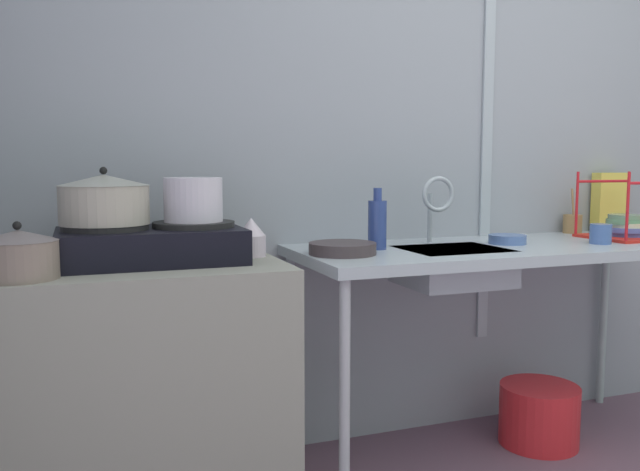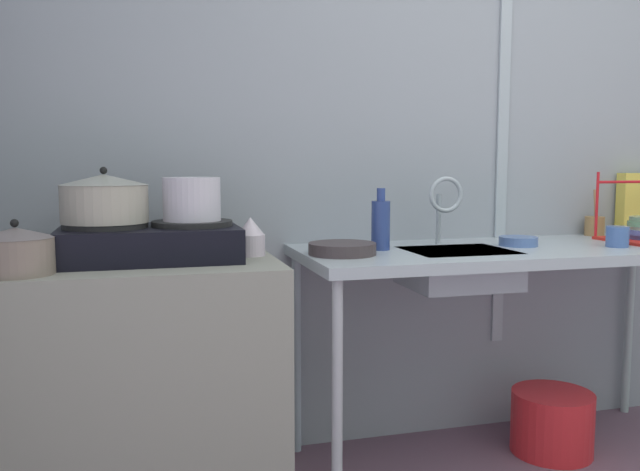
{
  "view_description": "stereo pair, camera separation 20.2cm",
  "coord_description": "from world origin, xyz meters",
  "px_view_note": "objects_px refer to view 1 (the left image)",
  "views": [
    {
      "loc": [
        -1.72,
        -0.83,
        1.17
      ],
      "look_at": [
        -0.92,
        1.33,
        0.92
      ],
      "focal_mm": 36.69,
      "sensor_mm": 36.0,
      "label": 1
    },
    {
      "loc": [
        -1.53,
        -0.9,
        1.17
      ],
      "look_at": [
        -0.92,
        1.33,
        0.92
      ],
      "focal_mm": 36.69,
      "sensor_mm": 36.0,
      "label": 2
    }
  ],
  "objects_px": {
    "faucet": "(437,199)",
    "cup_by_rack": "(601,234)",
    "stove": "(151,244)",
    "cereal_box": "(610,202)",
    "pot_beside_stove": "(18,254)",
    "small_bowl_on_drainboard": "(507,239)",
    "frying_pan": "(342,248)",
    "percolator": "(251,238)",
    "pot_on_left_burner": "(104,199)",
    "utensil_jar": "(573,223)",
    "bucket_on_floor": "(539,415)",
    "sink_basin": "(452,267)",
    "pot_on_right_burner": "(193,200)",
    "dish_rack": "(626,228)",
    "bottle_by_sink": "(377,223)"
  },
  "relations": [
    {
      "from": "utensil_jar",
      "to": "bucket_on_floor",
      "type": "relative_size",
      "value": 0.63
    },
    {
      "from": "cup_by_rack",
      "to": "utensil_jar",
      "type": "distance_m",
      "value": 0.42
    },
    {
      "from": "percolator",
      "to": "dish_rack",
      "type": "relative_size",
      "value": 0.44
    },
    {
      "from": "bottle_by_sink",
      "to": "frying_pan",
      "type": "bearing_deg",
      "value": -154.13
    },
    {
      "from": "cereal_box",
      "to": "dish_rack",
      "type": "bearing_deg",
      "value": -117.85
    },
    {
      "from": "percolator",
      "to": "faucet",
      "type": "xyz_separation_m",
      "value": [
        0.78,
        0.08,
        0.12
      ]
    },
    {
      "from": "percolator",
      "to": "small_bowl_on_drainboard",
      "type": "bearing_deg",
      "value": -0.14
    },
    {
      "from": "frying_pan",
      "to": "cereal_box",
      "type": "distance_m",
      "value": 1.54
    },
    {
      "from": "sink_basin",
      "to": "frying_pan",
      "type": "relative_size",
      "value": 1.6
    },
    {
      "from": "pot_beside_stove",
      "to": "cereal_box",
      "type": "relative_size",
      "value": 0.78
    },
    {
      "from": "pot_on_left_burner",
      "to": "utensil_jar",
      "type": "xyz_separation_m",
      "value": [
        2.07,
        0.26,
        -0.16
      ]
    },
    {
      "from": "stove",
      "to": "dish_rack",
      "type": "bearing_deg",
      "value": -0.12
    },
    {
      "from": "faucet",
      "to": "small_bowl_on_drainboard",
      "type": "xyz_separation_m",
      "value": [
        0.28,
        -0.09,
        -0.16
      ]
    },
    {
      "from": "stove",
      "to": "sink_basin",
      "type": "bearing_deg",
      "value": -1.78
    },
    {
      "from": "cup_by_rack",
      "to": "utensil_jar",
      "type": "height_order",
      "value": "utensil_jar"
    },
    {
      "from": "bucket_on_floor",
      "to": "stove",
      "type": "bearing_deg",
      "value": 179.7
    },
    {
      "from": "faucet",
      "to": "cup_by_rack",
      "type": "xyz_separation_m",
      "value": [
        0.63,
        -0.22,
        -0.14
      ]
    },
    {
      "from": "cup_by_rack",
      "to": "small_bowl_on_drainboard",
      "type": "height_order",
      "value": "cup_by_rack"
    },
    {
      "from": "faucet",
      "to": "cup_by_rack",
      "type": "bearing_deg",
      "value": -19.27
    },
    {
      "from": "faucet",
      "to": "small_bowl_on_drainboard",
      "type": "distance_m",
      "value": 0.33
    },
    {
      "from": "frying_pan",
      "to": "dish_rack",
      "type": "bearing_deg",
      "value": 1.35
    },
    {
      "from": "sink_basin",
      "to": "cup_by_rack",
      "type": "xyz_separation_m",
      "value": [
        0.64,
        -0.08,
        0.11
      ]
    },
    {
      "from": "pot_on_right_burner",
      "to": "cereal_box",
      "type": "xyz_separation_m",
      "value": [
        2.02,
        0.27,
        -0.06
      ]
    },
    {
      "from": "pot_on_right_burner",
      "to": "utensil_jar",
      "type": "relative_size",
      "value": 0.93
    },
    {
      "from": "percolator",
      "to": "frying_pan",
      "type": "distance_m",
      "value": 0.33
    },
    {
      "from": "cup_by_rack",
      "to": "sink_basin",
      "type": "bearing_deg",
      "value": 173.08
    },
    {
      "from": "stove",
      "to": "percolator",
      "type": "relative_size",
      "value": 4.3
    },
    {
      "from": "faucet",
      "to": "cup_by_rack",
      "type": "distance_m",
      "value": 0.68
    },
    {
      "from": "pot_on_right_burner",
      "to": "frying_pan",
      "type": "distance_m",
      "value": 0.55
    },
    {
      "from": "pot_beside_stove",
      "to": "frying_pan",
      "type": "bearing_deg",
      "value": 8.59
    },
    {
      "from": "sink_basin",
      "to": "percolator",
      "type": "bearing_deg",
      "value": 175.71
    },
    {
      "from": "percolator",
      "to": "sink_basin",
      "type": "distance_m",
      "value": 0.78
    },
    {
      "from": "frying_pan",
      "to": "pot_beside_stove",
      "type": "bearing_deg",
      "value": -171.41
    },
    {
      "from": "bottle_by_sink",
      "to": "small_bowl_on_drainboard",
      "type": "bearing_deg",
      "value": -2.98
    },
    {
      "from": "bucket_on_floor",
      "to": "cereal_box",
      "type": "bearing_deg",
      "value": 24.91
    },
    {
      "from": "frying_pan",
      "to": "bucket_on_floor",
      "type": "relative_size",
      "value": 0.74
    },
    {
      "from": "pot_beside_stove",
      "to": "dish_rack",
      "type": "distance_m",
      "value": 2.37
    },
    {
      "from": "pot_on_left_burner",
      "to": "pot_on_right_burner",
      "type": "distance_m",
      "value": 0.28
    },
    {
      "from": "pot_beside_stove",
      "to": "cereal_box",
      "type": "distance_m",
      "value": 2.58
    },
    {
      "from": "sink_basin",
      "to": "faucet",
      "type": "height_order",
      "value": "faucet"
    },
    {
      "from": "pot_on_left_burner",
      "to": "percolator",
      "type": "distance_m",
      "value": 0.5
    },
    {
      "from": "small_bowl_on_drainboard",
      "to": "faucet",
      "type": "bearing_deg",
      "value": 162.65
    },
    {
      "from": "faucet",
      "to": "utensil_jar",
      "type": "height_order",
      "value": "faucet"
    },
    {
      "from": "faucet",
      "to": "frying_pan",
      "type": "xyz_separation_m",
      "value": [
        -0.46,
        -0.14,
        -0.16
      ]
    },
    {
      "from": "small_bowl_on_drainboard",
      "to": "stove",
      "type": "bearing_deg",
      "value": -179.15
    },
    {
      "from": "stove",
      "to": "cereal_box",
      "type": "height_order",
      "value": "cereal_box"
    },
    {
      "from": "bucket_on_floor",
      "to": "faucet",
      "type": "bearing_deg",
      "value": 165.33
    },
    {
      "from": "pot_beside_stove",
      "to": "frying_pan",
      "type": "distance_m",
      "value": 1.05
    },
    {
      "from": "dish_rack",
      "to": "bottle_by_sink",
      "type": "height_order",
      "value": "dish_rack"
    },
    {
      "from": "cup_by_rack",
      "to": "bucket_on_floor",
      "type": "distance_m",
      "value": 0.79
    }
  ]
}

